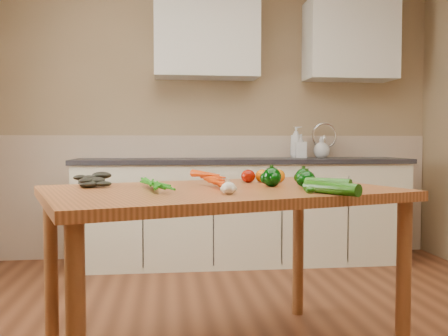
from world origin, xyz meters
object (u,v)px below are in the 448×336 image
Objects in this scene: tomato_b at (262,176)px; zucchini_a at (328,184)px; zucchini_b at (331,188)px; carrot_bunch at (195,180)px; tomato_c at (278,176)px; soap_bottle_c at (322,147)px; soap_bottle_a at (296,142)px; soap_bottle_b at (301,146)px; leafy_greens at (94,175)px; table at (220,208)px; pepper_c at (307,180)px; garlic_bulb at (229,188)px; tomato_a at (248,176)px; pepper_a at (272,177)px; pepper_b at (304,177)px.

tomato_b reaches higher than zucchini_a.
carrot_bunch is at bearing 148.00° from zucchini_b.
soap_bottle_c is at bearing 65.78° from tomato_c.
soap_bottle_a reaches higher than zucchini_a.
soap_bottle_c reaches higher than zucchini_a.
leafy_greens is at bearing 60.06° from soap_bottle_b.
zucchini_a is at bearing -73.67° from tomato_c.
soap_bottle_b is 0.20m from soap_bottle_c.
carrot_bunch reaches higher than table.
soap_bottle_c reaches higher than carrot_bunch.
soap_bottle_c is at bearing 41.02° from carrot_bunch.
tomato_b is at bearing 113.17° from zucchini_a.
pepper_c is at bearing -78.11° from tomato_c.
garlic_bulb is at bearing -84.83° from carrot_bunch.
garlic_bulb is at bearing -34.16° from leafy_greens.
pepper_c is at bearing -25.09° from table.
zucchini_a reaches higher than table.
zucchini_b is at bearing -81.41° from tomato_c.
garlic_bulb is at bearing -107.10° from tomato_a.
tomato_a is 1.00× the size of tomato_b.
soap_bottle_c reaches higher than tomato_c.
zucchini_a reaches higher than zucchini_b.
pepper_a is at bearing -5.64° from table.
pepper_c is (-0.56, -2.11, -0.14)m from soap_bottle_b.
zucchini_a reaches higher than garlic_bulb.
soap_bottle_c is 2.03m from tomato_a.
zucchini_a is 0.78× the size of zucchini_b.
pepper_a reaches higher than zucchini_b.
carrot_bunch is 3.83× the size of tomato_a.
pepper_b reaches higher than tomato_c.
soap_bottle_a is 3.62× the size of tomato_c.
pepper_c is (-0.75, -2.13, -0.13)m from soap_bottle_c.
zucchini_b is at bearing -91.05° from pepper_b.
leafy_greens reaches higher than tomato_b.
soap_bottle_b reaches higher than tomato_a.
soap_bottle_a reaches higher than carrot_bunch.
zucchini_b is (-0.50, -2.44, -0.19)m from soap_bottle_a.
soap_bottle_c is 0.66× the size of carrot_bunch.
zucchini_a is 0.16m from zucchini_b.
tomato_a is (-0.77, -1.77, -0.14)m from soap_bottle_b.
tomato_c is at bearing 79.47° from soap_bottle_b.
pepper_c reaches higher than tomato_a.
soap_bottle_a is 2.17m from pepper_a.
soap_bottle_a is at bearing 67.89° from tomato_a.
tomato_b is (0.26, 0.30, 0.13)m from table.
soap_bottle_c is at bearing 48.43° from leafy_greens.
soap_bottle_b is 2.73× the size of tomato_c.
garlic_bulb is at bearing 173.38° from zucchini_b.
pepper_a is at bearing -161.19° from pepper_b.
garlic_bulb is 0.74× the size of pepper_b.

